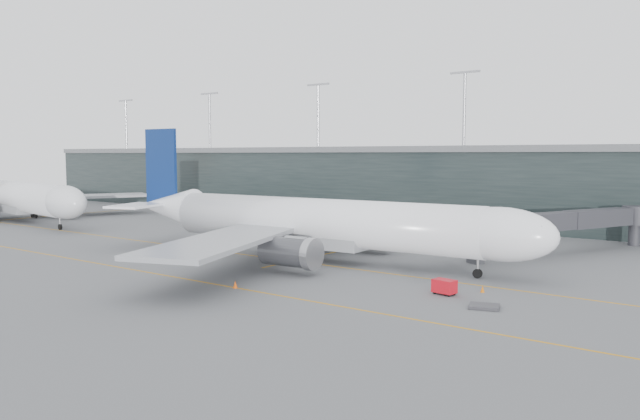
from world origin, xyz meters
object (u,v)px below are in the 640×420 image
Objects in this scene: main_aircraft at (316,223)px; gse_cart at (444,286)px; second_aircraft at (16,197)px; jet_bridge at (533,221)px.

main_aircraft reaches higher than gse_cart.
second_aircraft is 100.63m from gse_cart.
second_aircraft is at bearing -176.73° from gse_cart.
jet_bridge reaches higher than gse_cart.
second_aircraft reaches higher than gse_cart.
second_aircraft reaches higher than main_aircraft.
main_aircraft is at bearing 168.28° from gse_cart.
jet_bridge is 18.54× the size of gse_cart.
main_aircraft is 26.45× the size of gse_cart.
main_aircraft is 23.78m from gse_cart.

